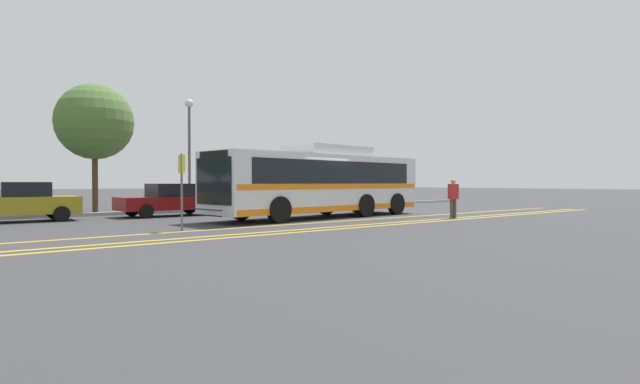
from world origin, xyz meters
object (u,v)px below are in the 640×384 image
at_px(pedestrian_0, 453,196).
at_px(tree_0, 95,122).
at_px(transit_bus, 320,182).
at_px(parked_car_0, 23,202).
at_px(street_lamp, 189,133).
at_px(parked_car_1, 170,200).
at_px(bus_stop_sign, 182,182).

relative_size(pedestrian_0, tree_0, 0.26).
height_order(transit_bus, pedestrian_0, transit_bus).
distance_m(parked_car_0, tree_0, 7.20).
xyz_separation_m(parked_car_0, street_lamp, (7.98, 2.53, 3.32)).
bearing_deg(pedestrian_0, transit_bus, 146.07).
distance_m(pedestrian_0, tree_0, 17.89).
xyz_separation_m(transit_bus, street_lamp, (-2.41, 7.86, 2.54)).
bearing_deg(parked_car_0, street_lamp, -69.86).
xyz_separation_m(parked_car_1, pedestrian_0, (8.72, -8.94, 0.22)).
height_order(parked_car_0, pedestrian_0, pedestrian_0).
xyz_separation_m(pedestrian_0, tree_0, (-10.53, 14.00, 3.62)).
relative_size(pedestrian_0, street_lamp, 0.28).
relative_size(transit_bus, parked_car_1, 2.50).
bearing_deg(parked_car_1, parked_car_0, 85.83).
distance_m(parked_car_0, bus_stop_sign, 7.91).
bearing_deg(transit_bus, parked_car_1, 38.02).
height_order(pedestrian_0, tree_0, tree_0).
bearing_deg(transit_bus, tree_0, 27.68).
bearing_deg(bus_stop_sign, tree_0, -8.34).
xyz_separation_m(bus_stop_sign, street_lamp, (4.73, 9.70, 2.55)).
bearing_deg(pedestrian_0, parked_car_1, 144.82).
bearing_deg(tree_0, parked_car_1, -70.33).
bearing_deg(parked_car_1, transit_bus, -137.47).
height_order(pedestrian_0, bus_stop_sign, bus_stop_sign).
xyz_separation_m(parked_car_0, parked_car_1, (5.70, -0.34, -0.03)).
relative_size(parked_car_1, tree_0, 0.69).
bearing_deg(bus_stop_sign, parked_car_1, -24.99).
bearing_deg(tree_0, transit_bus, -57.10).
bearing_deg(parked_car_0, parked_car_1, -90.90).
relative_size(parked_car_1, bus_stop_sign, 1.84).
xyz_separation_m(parked_car_1, bus_stop_sign, (-2.45, -6.83, 0.80)).
distance_m(bus_stop_sign, street_lamp, 11.09).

